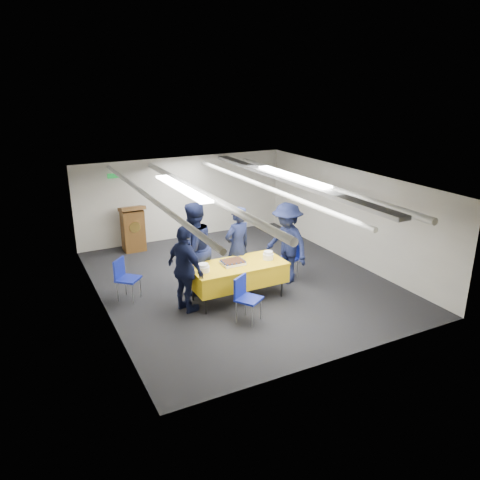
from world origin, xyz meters
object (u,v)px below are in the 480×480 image
(chair_left, at_px, (124,275))
(sailor_b, at_px, (193,249))
(chair_right, at_px, (290,255))
(sheet_cake, at_px, (233,262))
(chair_near, at_px, (245,294))
(sailor_a, at_px, (237,247))
(podium, at_px, (133,228))
(sailor_c, at_px, (186,269))
(sailor_d, at_px, (287,243))
(serving_table, at_px, (238,273))

(chair_left, bearing_deg, sailor_b, -14.54)
(chair_right, bearing_deg, sheet_cake, -164.56)
(chair_right, bearing_deg, chair_near, -143.69)
(chair_near, relative_size, chair_right, 1.00)
(chair_right, xyz_separation_m, sailor_a, (-1.31, 0.05, 0.37))
(chair_near, height_order, chair_left, same)
(podium, height_order, sailor_b, sailor_b)
(podium, xyz_separation_m, sailor_c, (0.03, -3.83, 0.26))
(sheet_cake, bearing_deg, chair_near, -102.32)
(chair_near, bearing_deg, sailor_d, 35.46)
(chair_left, relative_size, sailor_c, 0.50)
(chair_near, distance_m, sailor_c, 1.25)
(chair_left, distance_m, sailor_c, 1.46)
(sheet_cake, height_order, sailor_b, sailor_b)
(sailor_b, bearing_deg, chair_right, 153.15)
(sheet_cake, bearing_deg, sailor_b, 132.51)
(chair_right, distance_m, sailor_c, 2.77)
(chair_near, height_order, sailor_d, sailor_d)
(sheet_cake, relative_size, sailor_b, 0.24)
(serving_table, bearing_deg, sailor_b, 134.94)
(sheet_cake, height_order, podium, podium)
(serving_table, relative_size, sailor_c, 1.12)
(serving_table, bearing_deg, chair_near, -108.42)
(podium, distance_m, chair_near, 4.78)
(chair_near, relative_size, sailor_d, 0.48)
(sailor_a, height_order, sailor_c, sailor_a)
(sailor_a, bearing_deg, sheet_cake, 41.56)
(serving_table, relative_size, sailor_b, 0.99)
(serving_table, distance_m, chair_left, 2.32)
(chair_right, distance_m, sailor_b, 2.32)
(sheet_cake, relative_size, podium, 0.37)
(sailor_b, bearing_deg, chair_near, 82.09)
(serving_table, xyz_separation_m, sailor_a, (0.27, 0.55, 0.34))
(sheet_cake, bearing_deg, chair_left, 153.01)
(chair_near, bearing_deg, sailor_c, 133.99)
(podium, xyz_separation_m, sailor_a, (1.42, -3.28, 0.29))
(podium, bearing_deg, sailor_a, -66.58)
(sailor_a, distance_m, sailor_b, 0.97)
(sailor_d, bearing_deg, sailor_a, -114.60)
(podium, height_order, sailor_a, sailor_a)
(sailor_d, bearing_deg, chair_right, 120.34)
(chair_near, bearing_deg, serving_table, 71.58)
(serving_table, height_order, chair_left, chair_left)
(chair_right, distance_m, chair_left, 3.69)
(sheet_cake, height_order, chair_right, chair_right)
(chair_right, bearing_deg, podium, 129.37)
(podium, height_order, chair_near, podium)
(serving_table, bearing_deg, sailor_c, -179.51)
(podium, distance_m, sailor_c, 3.84)
(sheet_cake, bearing_deg, podium, 105.63)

